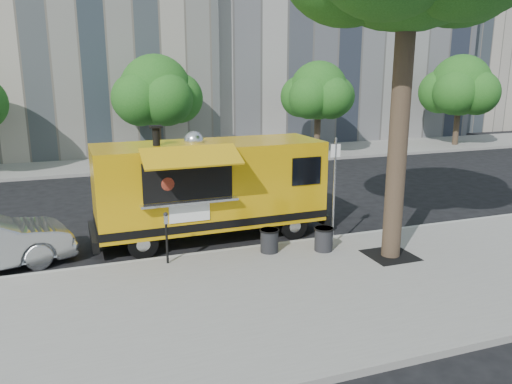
% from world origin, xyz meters
% --- Properties ---
extents(ground, '(120.00, 120.00, 0.00)m').
position_xyz_m(ground, '(0.00, 0.00, 0.00)').
color(ground, black).
rests_on(ground, ground).
extents(sidewalk, '(60.00, 6.00, 0.15)m').
position_xyz_m(sidewalk, '(0.00, -4.00, 0.07)').
color(sidewalk, gray).
rests_on(sidewalk, ground).
extents(curb, '(60.00, 0.14, 0.16)m').
position_xyz_m(curb, '(0.00, -0.93, 0.07)').
color(curb, '#999993').
rests_on(curb, ground).
extents(far_sidewalk, '(60.00, 5.00, 0.15)m').
position_xyz_m(far_sidewalk, '(0.00, 13.50, 0.07)').
color(far_sidewalk, gray).
rests_on(far_sidewalk, ground).
extents(building_right, '(16.00, 12.00, 16.00)m').
position_xyz_m(building_right, '(30.00, 24.00, 8.00)').
color(building_right, '#AEA291').
rests_on(building_right, ground).
extents(tree_well, '(1.20, 1.20, 0.02)m').
position_xyz_m(tree_well, '(2.60, -2.80, 0.15)').
color(tree_well, black).
rests_on(tree_well, sidewalk).
extents(far_tree_b, '(3.60, 3.60, 5.50)m').
position_xyz_m(far_tree_b, '(-1.00, 12.70, 3.83)').
color(far_tree_b, '#33261C').
rests_on(far_tree_b, far_sidewalk).
extents(far_tree_c, '(3.24, 3.24, 5.21)m').
position_xyz_m(far_tree_c, '(8.00, 12.40, 3.72)').
color(far_tree_c, '#33261C').
rests_on(far_tree_c, far_sidewalk).
extents(far_tree_d, '(3.78, 3.78, 5.64)m').
position_xyz_m(far_tree_d, '(18.00, 12.60, 3.89)').
color(far_tree_d, '#33261C').
rests_on(far_tree_d, far_sidewalk).
extents(sign_post, '(0.28, 0.06, 3.00)m').
position_xyz_m(sign_post, '(1.55, -1.55, 1.85)').
color(sign_post, silver).
rests_on(sign_post, sidewalk).
extents(parking_meter, '(0.11, 0.11, 1.33)m').
position_xyz_m(parking_meter, '(-3.00, -1.35, 0.98)').
color(parking_meter, black).
rests_on(parking_meter, sidewalk).
extents(food_truck, '(6.91, 3.28, 3.39)m').
position_xyz_m(food_truck, '(-1.39, 0.57, 1.59)').
color(food_truck, '#D19A0A').
rests_on(food_truck, ground).
extents(trash_bin_left, '(0.53, 0.53, 0.64)m').
position_xyz_m(trash_bin_left, '(1.12, -1.86, 0.49)').
color(trash_bin_left, black).
rests_on(trash_bin_left, sidewalk).
extents(trash_bin_right, '(0.52, 0.52, 0.62)m').
position_xyz_m(trash_bin_right, '(-0.29, -1.47, 0.48)').
color(trash_bin_right, black).
rests_on(trash_bin_right, sidewalk).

